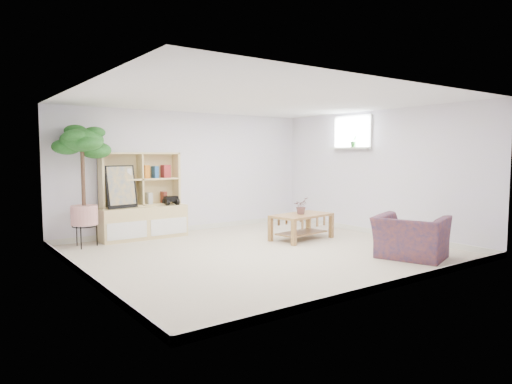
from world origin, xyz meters
TOP-DOWN VIEW (x-y plane):
  - floor at (0.00, 0.00)m, footprint 5.50×5.00m
  - ceiling at (0.00, 0.00)m, footprint 5.50×5.00m
  - walls at (0.00, 0.00)m, footprint 5.51×5.01m
  - baseboard at (0.00, 0.00)m, footprint 5.50×5.00m
  - window at (2.73, 0.60)m, footprint 0.10×0.98m
  - window_sill at (2.67, 0.60)m, footprint 0.14×1.00m
  - storage_unit at (-1.08, 2.24)m, footprint 1.59×0.54m
  - poster at (-1.50, 2.19)m, footprint 0.57×0.20m
  - toy_truck at (-0.55, 2.15)m, footprint 0.37×0.26m
  - coffee_table at (1.23, 0.43)m, footprint 1.22×0.79m
  - table_plant at (1.23, 0.46)m, footprint 0.35×0.34m
  - floor_tree at (-2.19, 2.04)m, footprint 0.80×0.80m
  - armchair at (1.55, -1.67)m, footprint 1.14×1.22m
  - sill_plant at (2.67, 0.52)m, footprint 0.15×0.13m

SIDE VIEW (x-z plane):
  - floor at x=0.00m, z-range -0.01..0.01m
  - baseboard at x=0.00m, z-range 0.00..0.10m
  - coffee_table at x=1.23m, z-range 0.00..0.47m
  - armchair at x=1.55m, z-range 0.00..0.73m
  - table_plant at x=1.23m, z-range 0.47..0.77m
  - toy_truck at x=-0.55m, z-range 0.60..0.78m
  - storage_unit at x=-1.08m, z-range 0.00..1.59m
  - poster at x=-1.50m, z-range 0.60..1.37m
  - floor_tree at x=-2.19m, z-range 0.00..2.06m
  - walls at x=0.00m, z-range 0.00..2.40m
  - window_sill at x=2.67m, z-range 1.66..1.70m
  - sill_plant at x=2.67m, z-range 1.70..1.94m
  - window at x=2.73m, z-range 1.66..2.34m
  - ceiling at x=0.00m, z-range 2.40..2.40m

